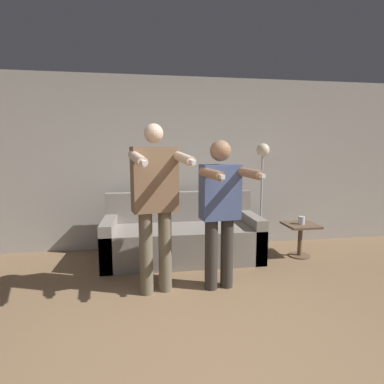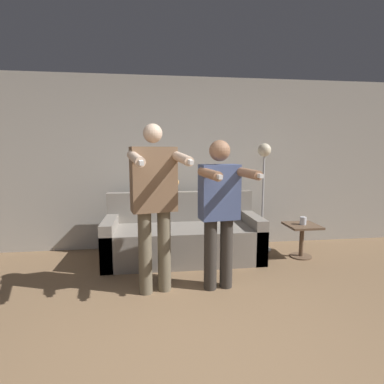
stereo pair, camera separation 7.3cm
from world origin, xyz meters
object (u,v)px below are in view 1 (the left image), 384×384
Objects in this scene: couch at (182,238)px; side_table at (300,233)px; cat at (164,186)px; floor_lamp at (262,174)px; person_left at (155,197)px; cup at (301,220)px; person_right at (220,205)px.

couch is 1.68m from side_table.
cat is 0.32× the size of floor_lamp.
person_left is 2.29m from cup.
person_right is 3.09× the size of cat.
floor_lamp reaches higher than cup.
couch is 1.32× the size of person_right.
person_right is (0.30, -0.98, 0.63)m from couch.
person_left is 0.69m from person_right.
side_table is 0.19m from cup.
side_table is at bearing -39.57° from floor_lamp.
couch is at bearing -170.03° from floor_lamp.
cat is 1.11× the size of side_table.
couch reaches higher than cup.
person_right is 1.66m from cup.
person_right is 1.00× the size of floor_lamp.
cup reaches higher than side_table.
person_right is at bearing -149.35° from cup.
couch is at bearing 55.59° from person_left.
couch is 1.20m from person_right.
person_left is 3.40× the size of cat.
cat is 4.81× the size of cup.
cat reaches higher than cup.
floor_lamp is at bearing 141.09° from cup.
side_table is at bearing 22.89° from person_right.
person_right is at bearing -68.05° from cat.
cat is at bearing 166.10° from cup.
person_left reaches higher than cup.
person_left reaches higher than cat.
person_left is at bearing -111.91° from couch.
side_table is (2.07, 0.82, -0.69)m from person_left.
person_left is at bearing -158.46° from cup.
person_right is 1.40m from cat.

